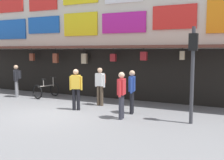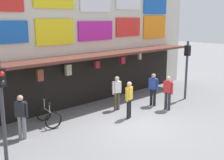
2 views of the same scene
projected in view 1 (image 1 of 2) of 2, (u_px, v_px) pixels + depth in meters
The scene contains 9 objects.
ground_plane at pixel (53, 113), 10.40m from camera, with size 80.00×80.00×0.00m, color slate.
shopfront at pixel (107, 21), 14.05m from camera, with size 18.00×2.60×8.00m.
traffic_light_far at pixel (193, 59), 8.73m from camera, with size 0.28×0.33×3.20m.
bicycle_parked at pixel (46, 90), 13.88m from camera, with size 0.94×1.28×1.05m.
pedestrian_in_purple at pixel (100, 83), 11.79m from camera, with size 0.53×0.39×1.68m.
pedestrian_in_red at pixel (17, 78), 13.95m from camera, with size 0.47×0.48×1.68m.
pedestrian_in_black at pixel (121, 93), 9.46m from camera, with size 0.26×0.53×1.68m.
pedestrian_in_green at pixel (76, 87), 10.88m from camera, with size 0.50×0.33×1.68m.
pedestrian_in_yellow at pixel (132, 89), 10.27m from camera, with size 0.30×0.52×1.68m.
Camera 1 is at (6.50, -8.18, 2.43)m, focal length 42.99 mm.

